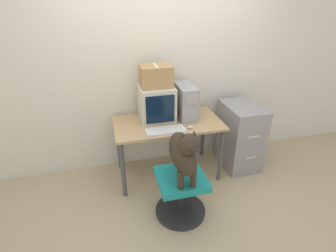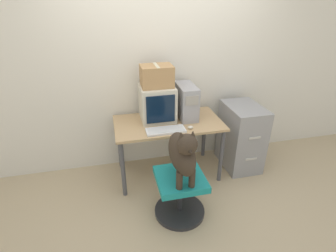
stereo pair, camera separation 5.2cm
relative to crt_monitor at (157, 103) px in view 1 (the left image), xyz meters
name	(u,v)px [view 1 (the left image)]	position (x,y,z in m)	size (l,w,h in m)	color
ground_plane	(175,189)	(0.11, -0.46, -0.95)	(12.00, 12.00, 0.00)	tan
wall_back	(159,67)	(0.11, 0.29, 0.35)	(8.00, 0.05, 2.60)	silver
desk	(168,129)	(0.11, -0.12, -0.30)	(1.28, 0.69, 0.74)	tan
crt_monitor	(157,103)	(0.00, 0.00, 0.00)	(0.40, 0.40, 0.41)	beige
pc_tower	(185,101)	(0.35, -0.01, 0.00)	(0.20, 0.44, 0.40)	#99999E
keyboard	(166,130)	(0.02, -0.34, -0.19)	(0.44, 0.18, 0.03)	silver
computer_mouse	(190,127)	(0.31, -0.35, -0.19)	(0.06, 0.04, 0.04)	beige
office_chair	(181,193)	(0.06, -0.83, -0.68)	(0.54, 0.54, 0.48)	#262628
dog	(183,153)	(0.06, -0.87, -0.16)	(0.22, 0.57, 0.59)	#33281E
filing_cabinet	(240,136)	(1.09, -0.13, -0.52)	(0.43, 0.62, 0.86)	gray
cardboard_box	(156,76)	(0.00, 0.00, 0.33)	(0.36, 0.27, 0.24)	#A87F51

